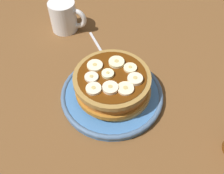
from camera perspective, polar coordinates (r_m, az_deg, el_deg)
name	(u,v)px	position (r cm, az deg, el deg)	size (l,w,h in cm)	color
ground_plane	(112,101)	(58.67, 0.00, -3.21)	(140.00, 140.00, 3.00)	brown
plate	(112,94)	(56.62, 0.00, -1.70)	(23.70, 23.70, 1.94)	#3F72B2
pancake_stack	(112,83)	(54.09, 0.01, 0.86)	(17.59, 17.31, 5.94)	tan
banana_slice_0	(108,73)	(51.88, -0.88, 3.41)	(2.64, 2.64, 0.86)	#EFF4BD
banana_slice_1	(95,66)	(53.50, -4.03, 5.01)	(3.46, 3.46, 0.73)	#FCECBF
banana_slice_2	(110,88)	(49.04, -0.39, -0.22)	(3.28, 3.28, 0.97)	#F7E1BD
banana_slice_3	(125,89)	(49.17, 3.17, -0.39)	(3.47, 3.47, 0.70)	#FEE3B6
banana_slice_4	(117,62)	(53.96, 1.26, 5.78)	(3.50, 3.50, 0.89)	#F2ECB3
banana_slice_5	(94,89)	(49.15, -4.33, -0.42)	(3.21, 3.21, 0.80)	beige
banana_slice_6	(130,68)	(53.02, 4.29, 4.45)	(2.89, 2.89, 0.71)	#FCEDB5
banana_slice_7	(92,77)	(51.25, -4.83, 2.29)	(2.94, 2.94, 0.70)	#F1E2C3
banana_slice_8	(135,79)	(50.72, 5.42, 1.80)	(3.24, 3.24, 1.00)	beige
coffee_mug	(64,16)	(74.46, -11.11, 15.99)	(10.93, 7.61, 8.73)	white
fork	(99,48)	(69.00, -3.03, 9.23)	(8.85, 10.79, 0.50)	silver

